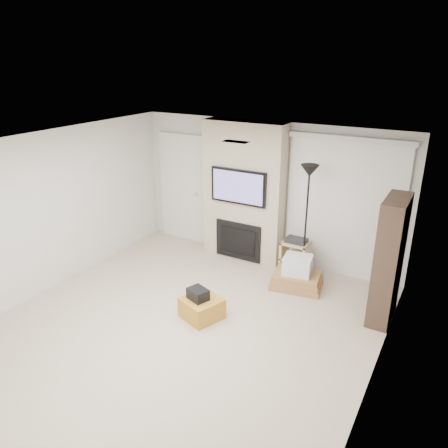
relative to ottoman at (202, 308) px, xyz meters
The scene contains 15 objects.
floor 0.42m from the ottoman, 104.03° to the right, with size 5.00×5.50×0.00m, color #C2AD94.
ceiling 2.38m from the ottoman, 104.03° to the right, with size 5.00×5.50×0.00m, color white.
wall_back 2.61m from the ottoman, 92.34° to the left, with size 5.00×2.50×0.00m, color silver.
wall_left 2.85m from the ottoman, behind, with size 5.50×2.50×0.00m, color silver.
wall_right 2.67m from the ottoman, ahead, with size 5.50×2.50×0.00m, color silver.
hvac_vent 2.40m from the ottoman, 53.77° to the left, with size 0.35×0.18×0.01m, color silver.
ottoman is the anchor object (origin of this frame).
black_bag 0.24m from the ottoman, 147.21° to the right, with size 0.28×0.22×0.16m, color black.
fireplace_wall 2.45m from the ottoman, 101.71° to the left, with size 1.50×0.47×2.50m.
entry_door 3.14m from the ottoman, 129.16° to the left, with size 1.02×0.11×2.14m.
vertical_blinds 2.88m from the ottoman, 60.60° to the left, with size 1.98×0.10×2.37m.
floor_lamp 2.46m from the ottoman, 65.28° to the left, with size 0.29×0.29×1.96m.
av_stand 2.05m from the ottoman, 70.68° to the left, with size 0.45×0.38×0.66m.
box_stack 1.75m from the ottoman, 60.36° to the left, with size 0.89×0.73×0.53m.
bookshelf 2.70m from the ottoman, 30.02° to the left, with size 0.30×0.80×1.80m.
Camera 1 is at (3.04, -4.15, 3.54)m, focal length 35.00 mm.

